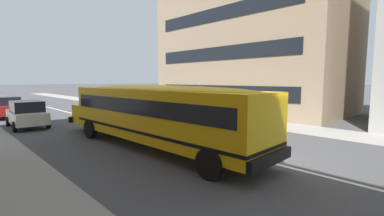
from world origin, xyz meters
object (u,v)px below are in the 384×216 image
parked_car_red_far_corner (6,107)px  parked_car_white_under_tree (27,114)px  parked_car_beige_beside_sign (112,100)px  parked_car_green_by_lamppost (148,104)px  school_bus (154,110)px

parked_car_red_far_corner → parked_car_white_under_tree: size_ratio=0.99×
parked_car_red_far_corner → parked_car_beige_beside_sign: same height
parked_car_green_by_lamppost → parked_car_beige_beside_sign: (-6.35, -0.02, 0.00)m
parked_car_green_by_lamppost → parked_car_white_under_tree: (0.19, -9.02, 0.00)m
school_bus → parked_car_red_far_corner: (-15.31, -2.97, -0.76)m
parked_car_beige_beside_sign → parked_car_red_far_corner: bearing=-83.2°
parked_car_red_far_corner → parked_car_white_under_tree: same height
parked_car_green_by_lamppost → parked_car_beige_beside_sign: 6.35m
school_bus → parked_car_white_under_tree: (-9.36, -2.82, -0.76)m
school_bus → parked_car_red_far_corner: school_bus is taller
parked_car_green_by_lamppost → parked_car_red_far_corner: 10.83m
parked_car_red_far_corner → parked_car_beige_beside_sign: 9.17m
school_bus → parked_car_beige_beside_sign: size_ratio=3.05×
parked_car_green_by_lamppost → parked_car_white_under_tree: 9.02m
school_bus → parked_car_red_far_corner: bearing=9.2°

